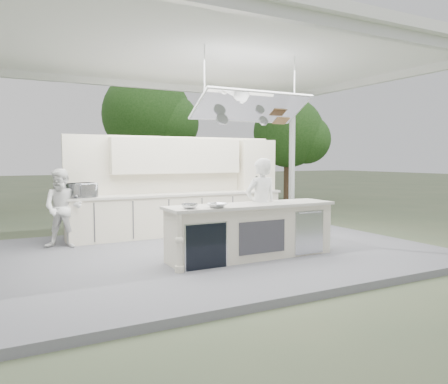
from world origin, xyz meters
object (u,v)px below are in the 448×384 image
demo_island (251,231)px  back_counter (180,213)px  head_chef (261,206)px  sous_chef (63,208)px

demo_island → back_counter: bearing=93.6°
demo_island → head_chef: bearing=31.3°
demo_island → back_counter: 2.82m
back_counter → sous_chef: sous_chef is taller
sous_chef → head_chef: bearing=-11.8°
back_counter → head_chef: head_chef is taller
demo_island → head_chef: head_chef is taller
back_counter → head_chef: bearing=-78.5°
demo_island → sous_chef: sous_chef is taller
head_chef → sous_chef: head_chef is taller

